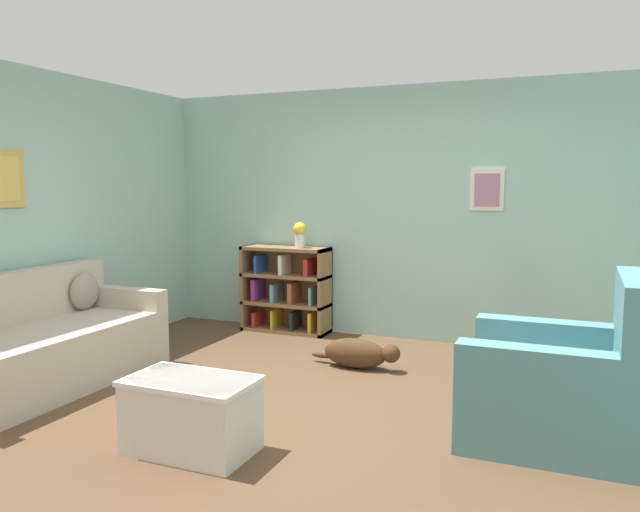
{
  "coord_description": "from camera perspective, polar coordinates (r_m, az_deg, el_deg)",
  "views": [
    {
      "loc": [
        1.87,
        -4.02,
        1.6
      ],
      "look_at": [
        0.0,
        0.4,
        1.05
      ],
      "focal_mm": 35.0,
      "sensor_mm": 36.0,
      "label": 1
    }
  ],
  "objects": [
    {
      "name": "wall_left",
      "position": [
        5.98,
        -24.82,
        3.08
      ],
      "size": [
        0.13,
        5.0,
        2.6
      ],
      "color": "#93BCB2",
      "rests_on": "ground_plane"
    },
    {
      "name": "ground_plane",
      "position": [
        4.71,
        -1.95,
        -13.32
      ],
      "size": [
        14.0,
        14.0,
        0.0
      ],
      "primitive_type": "plane",
      "color": "brown"
    },
    {
      "name": "vase",
      "position": [
        6.66,
        -1.86,
        2.08
      ],
      "size": [
        0.14,
        0.14,
        0.27
      ],
      "color": "silver",
      "rests_on": "bookshelf"
    },
    {
      "name": "dog",
      "position": [
        5.53,
        3.53,
        -8.86
      ],
      "size": [
        0.84,
        0.24,
        0.26
      ],
      "color": "#472D19",
      "rests_on": "ground_plane"
    },
    {
      "name": "recliner_chair",
      "position": [
        4.24,
        21.44,
        -10.96
      ],
      "size": [
        1.06,
        0.96,
        1.07
      ],
      "color": "slate",
      "rests_on": "ground_plane"
    },
    {
      "name": "couch",
      "position": [
        5.47,
        -24.17,
        -7.56
      ],
      "size": [
        0.89,
        1.99,
        0.9
      ],
      "color": "#B7AD99",
      "rests_on": "ground_plane"
    },
    {
      "name": "bookshelf",
      "position": [
        6.83,
        -3.07,
        -3.12
      ],
      "size": [
        0.96,
        0.34,
        0.93
      ],
      "color": "olive",
      "rests_on": "ground_plane"
    },
    {
      "name": "coffee_table",
      "position": [
        3.92,
        -11.69,
        -13.86
      ],
      "size": [
        0.77,
        0.47,
        0.45
      ],
      "color": "silver",
      "rests_on": "ground_plane"
    },
    {
      "name": "wall_back",
      "position": [
        6.55,
        6.35,
        3.88
      ],
      "size": [
        5.6,
        0.13,
        2.6
      ],
      "color": "#93BCB2",
      "rests_on": "ground_plane"
    }
  ]
}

